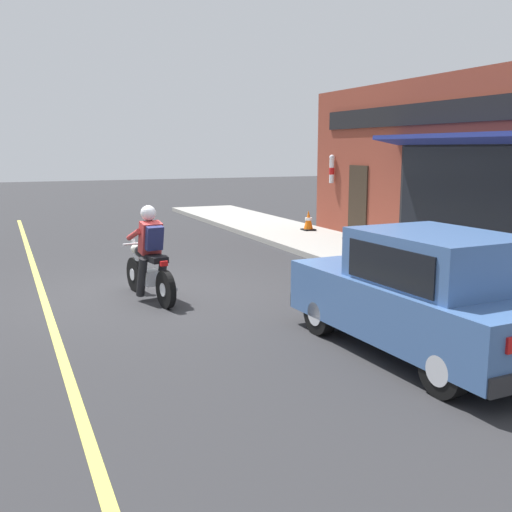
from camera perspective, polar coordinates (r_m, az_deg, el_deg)
The scene contains 7 objects.
ground_plane at distance 10.79m, azimuth -9.82°, elevation -3.65°, with size 80.00×80.00×0.00m, color #2B2B2D.
sidewalk_curb at distance 15.57m, azimuth 7.50°, elevation 0.93°, with size 2.60×22.00×0.14m, color #9E9B93.
lane_stripe at distance 13.47m, azimuth -20.30°, elevation -1.36°, with size 0.12×19.80×0.01m, color #D1C64C.
storefront_building at distance 14.64m, azimuth 16.93°, elevation 8.01°, with size 1.25×10.58×4.20m.
motorcycle_with_rider at distance 10.33m, azimuth -10.11°, elevation -0.44°, with size 0.66×2.01×1.62m.
car_hatchback at distance 7.72m, azimuth 15.75°, elevation -3.59°, with size 1.83×3.86×1.57m.
traffic_cone at distance 18.01m, azimuth 5.02°, elevation 3.38°, with size 0.36×0.36×0.60m.
Camera 1 is at (-2.37, -10.21, 2.55)m, focal length 42.00 mm.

